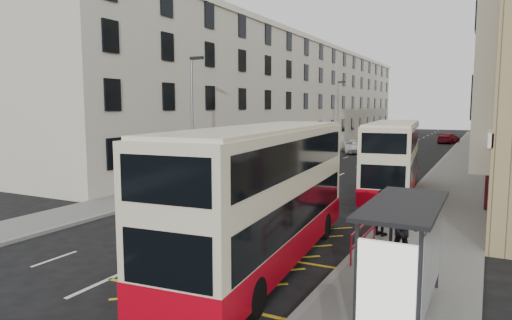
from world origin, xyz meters
The scene contains 20 objects.
ground centered at (0.00, 0.00, 0.00)m, with size 200.00×200.00×0.00m, color black.
pavement_right centered at (8.00, 30.00, 0.07)m, with size 4.00×120.00×0.15m, color slate.
pavement_left centered at (-7.50, 30.00, 0.07)m, with size 3.00×120.00×0.15m, color slate.
kerb_right centered at (6.00, 30.00, 0.07)m, with size 0.25×120.00×0.15m, color gray.
kerb_left centered at (-6.00, 30.00, 0.07)m, with size 0.25×120.00×0.15m, color gray.
road_markings centered at (0.00, 45.00, 0.01)m, with size 10.00×110.00×0.01m, color silver, non-canonical shape.
terrace_left centered at (-13.43, 45.50, 6.52)m, with size 9.18×79.00×13.25m.
bus_shelter centered at (8.34, -0.39, 2.14)m, with size 1.65×4.25×2.70m.
guard_railing centered at (6.25, 5.75, 0.86)m, with size 0.06×6.56×1.01m.
street_lamp_near centered at (-6.35, 12.00, 4.64)m, with size 0.93×0.18×8.00m.
street_lamp_far centered at (-6.35, 42.00, 4.64)m, with size 0.93×0.18×8.00m.
double_decker_front centered at (3.55, 1.78, 2.30)m, with size 3.60×11.50×4.51m.
double_decker_rear centered at (5.00, 15.68, 2.17)m, with size 3.54×10.88×4.26m.
pedestrian_near centered at (7.79, -1.20, 1.05)m, with size 0.66×0.43×1.80m, color black.
pedestrian_mid centered at (7.62, 3.95, 1.09)m, with size 0.91×0.71×1.87m, color black.
pedestrian_far centered at (6.35, 6.41, 1.06)m, with size 1.07×0.44×1.82m, color black.
white_van centered at (-3.46, 39.05, 0.73)m, with size 2.41×5.22×1.45m, color white.
car_silver centered at (-5.12, 51.36, 0.69)m, with size 1.63×4.05×1.38m, color #A4A7AC.
car_dark centered at (-4.39, 68.00, 0.73)m, with size 1.54×4.42×1.46m, color black.
car_red centered at (4.74, 58.61, 0.71)m, with size 1.98×4.87×1.41m, color maroon.
Camera 1 is at (9.94, -11.19, 5.14)m, focal length 32.00 mm.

